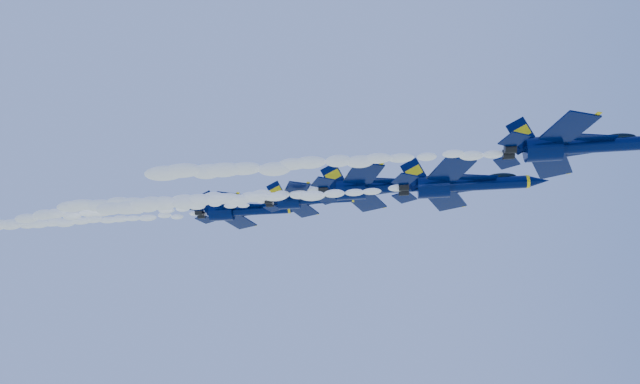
# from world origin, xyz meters

# --- Properties ---
(jet_lead) EXTENTS (17.10, 14.03, 6.35)m
(jet_lead) POSITION_xyz_m (14.68, -12.68, 149.68)
(jet_lead) COLOR #000A36
(smoke_trail_jet_lead) EXTENTS (38.85, 1.91, 1.71)m
(smoke_trail_jet_lead) POSITION_xyz_m (-12.06, -12.68, 149.27)
(smoke_trail_jet_lead) COLOR white
(jet_second) EXTENTS (17.91, 14.69, 6.65)m
(jet_second) POSITION_xyz_m (4.10, -2.49, 150.98)
(jet_second) COLOR #000A36
(smoke_trail_jet_second) EXTENTS (38.85, 2.00, 1.80)m
(smoke_trail_jet_second) POSITION_xyz_m (-22.98, -2.49, 150.57)
(smoke_trail_jet_second) COLOR white
(jet_third) EXTENTS (19.18, 15.73, 7.13)m
(jet_third) POSITION_xyz_m (-6.26, 6.93, 155.91)
(jet_third) COLOR #000A36
(smoke_trail_jet_third) EXTENTS (38.85, 2.14, 1.92)m
(smoke_trail_jet_third) POSITION_xyz_m (-33.88, 6.93, 155.48)
(smoke_trail_jet_third) COLOR white
(jet_fourth) EXTENTS (15.14, 12.42, 5.63)m
(jet_fourth) POSITION_xyz_m (-16.45, 10.61, 156.32)
(jet_fourth) COLOR #000A36
(smoke_trail_jet_fourth) EXTENTS (38.85, 1.69, 1.52)m
(smoke_trail_jet_fourth) POSITION_xyz_m (-42.35, 10.61, 155.94)
(smoke_trail_jet_fourth) COLOR white
(jet_fifth) EXTENTS (17.95, 14.72, 6.67)m
(jet_fifth) POSITION_xyz_m (-28.40, 18.68, 158.83)
(jet_fifth) COLOR #000A36
(smoke_trail_jet_fifth) EXTENTS (38.85, 2.00, 1.80)m
(smoke_trail_jet_fifth) POSITION_xyz_m (-55.49, 18.68, 158.42)
(smoke_trail_jet_fifth) COLOR white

